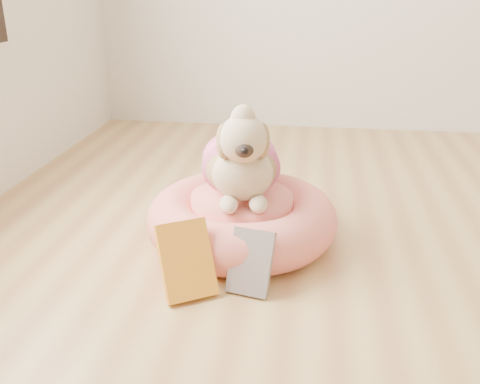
# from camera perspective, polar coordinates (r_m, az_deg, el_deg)

# --- Properties ---
(pet_bed) EXTENTS (0.68, 0.68, 0.18)m
(pet_bed) POSITION_cam_1_polar(r_m,az_deg,el_deg) (1.93, 0.21, -2.83)
(pet_bed) COLOR #FF8063
(pet_bed) RESTS_ON floor
(dog) EXTENTS (0.42, 0.54, 0.35)m
(dog) POSITION_cam_1_polar(r_m,az_deg,el_deg) (1.85, 0.12, 4.98)
(dog) COLOR brown
(dog) RESTS_ON pet_bed
(book_yellow) EXTENTS (0.20, 0.20, 0.22)m
(book_yellow) POSITION_cam_1_polar(r_m,az_deg,el_deg) (1.61, -5.73, -7.25)
(book_yellow) COLOR yellow
(book_yellow) RESTS_ON floor
(book_white) EXTENTS (0.15, 0.13, 0.19)m
(book_white) POSITION_cam_1_polar(r_m,az_deg,el_deg) (1.62, 1.14, -7.50)
(book_white) COLOR silver
(book_white) RESTS_ON floor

